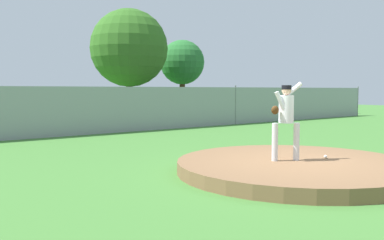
{
  "coord_description": "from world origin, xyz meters",
  "views": [
    {
      "loc": [
        -7.22,
        -5.57,
        1.8
      ],
      "look_at": [
        -0.47,
        3.02,
        1.0
      ],
      "focal_mm": 38.78,
      "sensor_mm": 36.0,
      "label": 1
    }
  ],
  "objects_px": {
    "parked_car_silver": "(128,108)",
    "parked_car_burgundy": "(50,110)",
    "pitcher_youth": "(286,114)",
    "baseball": "(326,157)",
    "parked_car_champagne": "(225,105)"
  },
  "relations": [
    {
      "from": "parked_car_silver",
      "to": "parked_car_burgundy",
      "type": "xyz_separation_m",
      "value": [
        -4.14,
        0.33,
        -0.02
      ]
    },
    {
      "from": "parked_car_silver",
      "to": "parked_car_burgundy",
      "type": "height_order",
      "value": "parked_car_silver"
    },
    {
      "from": "pitcher_youth",
      "to": "baseball",
      "type": "xyz_separation_m",
      "value": [
        0.97,
        -0.35,
        -0.97
      ]
    },
    {
      "from": "parked_car_champagne",
      "to": "parked_car_silver",
      "type": "bearing_deg",
      "value": -179.87
    },
    {
      "from": "parked_car_champagne",
      "to": "parked_car_burgundy",
      "type": "bearing_deg",
      "value": 178.41
    },
    {
      "from": "pitcher_youth",
      "to": "baseball",
      "type": "distance_m",
      "value": 1.41
    },
    {
      "from": "parked_car_silver",
      "to": "parked_car_champagne",
      "type": "bearing_deg",
      "value": 0.13
    },
    {
      "from": "baseball",
      "to": "parked_car_silver",
      "type": "bearing_deg",
      "value": 77.66
    },
    {
      "from": "parked_car_champagne",
      "to": "parked_car_burgundy",
      "type": "distance_m",
      "value": 11.33
    },
    {
      "from": "parked_car_silver",
      "to": "parked_car_burgundy",
      "type": "distance_m",
      "value": 4.15
    },
    {
      "from": "parked_car_champagne",
      "to": "baseball",
      "type": "bearing_deg",
      "value": -125.45
    },
    {
      "from": "pitcher_youth",
      "to": "parked_car_burgundy",
      "type": "bearing_deg",
      "value": 89.94
    },
    {
      "from": "baseball",
      "to": "parked_car_champagne",
      "type": "xyz_separation_m",
      "value": [
        10.38,
        14.58,
        0.5
      ]
    },
    {
      "from": "pitcher_youth",
      "to": "parked_car_champagne",
      "type": "xyz_separation_m",
      "value": [
        11.34,
        14.22,
        -0.47
      ]
    },
    {
      "from": "pitcher_youth",
      "to": "parked_car_burgundy",
      "type": "height_order",
      "value": "pitcher_youth"
    }
  ]
}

